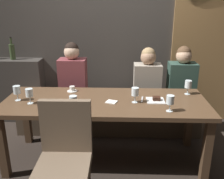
{
  "coord_description": "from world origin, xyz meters",
  "views": [
    {
      "loc": [
        0.17,
        -2.56,
        1.76
      ],
      "look_at": [
        0.07,
        0.07,
        0.84
      ],
      "focal_mm": 40.9,
      "sensor_mm": 36.0,
      "label": 1
    }
  ],
  "objects": [
    {
      "name": "ground",
      "position": [
        0.0,
        0.0,
        0.0
      ],
      "size": [
        9.0,
        9.0,
        0.0
      ],
      "primitive_type": "plane",
      "color": "black"
    },
    {
      "name": "dessert_plate",
      "position": [
        0.55,
        0.0,
        0.75
      ],
      "size": [
        0.19,
        0.19,
        0.05
      ],
      "color": "white",
      "rests_on": "dining_table"
    },
    {
      "name": "diner_bearded",
      "position": [
        0.52,
        0.71,
        0.8
      ],
      "size": [
        0.36,
        0.24,
        0.74
      ],
      "color": "#9E9384",
      "rests_on": "banquette_bench"
    },
    {
      "name": "wine_glass_center_back",
      "position": [
        -0.29,
        -0.31,
        0.85
      ],
      "size": [
        0.08,
        0.08,
        0.16
      ],
      "color": "silver",
      "rests_on": "dining_table"
    },
    {
      "name": "banquette_bench",
      "position": [
        0.0,
        0.7,
        0.23
      ],
      "size": [
        2.5,
        0.44,
        0.45
      ],
      "color": "#4A3C2E",
      "rests_on": "ground"
    },
    {
      "name": "folded_napkin",
      "position": [
        0.07,
        -0.05,
        0.74
      ],
      "size": [
        0.14,
        0.13,
        0.01
      ],
      "primitive_type": "cube",
      "rotation": [
        0.0,
        0.0,
        -0.35
      ],
      "color": "silver",
      "rests_on": "dining_table"
    },
    {
      "name": "espresso_cup",
      "position": [
        -0.41,
        0.28,
        0.77
      ],
      "size": [
        0.12,
        0.12,
        0.06
      ],
      "color": "white",
      "rests_on": "dining_table"
    },
    {
      "name": "diner_redhead",
      "position": [
        -0.47,
        0.7,
        0.83
      ],
      "size": [
        0.36,
        0.24,
        0.81
      ],
      "color": "brown",
      "rests_on": "banquette_bench"
    },
    {
      "name": "wine_glass_near_right",
      "position": [
        0.32,
        -0.05,
        0.86
      ],
      "size": [
        0.08,
        0.08,
        0.16
      ],
      "color": "silver",
      "rests_on": "dining_table"
    },
    {
      "name": "diner_far_end",
      "position": [
        0.98,
        0.7,
        0.81
      ],
      "size": [
        0.36,
        0.24,
        0.77
      ],
      "color": "#2D473D",
      "rests_on": "banquette_bench"
    },
    {
      "name": "back_counter",
      "position": [
        -1.55,
        1.04,
        0.47
      ],
      "size": [
        1.1,
        0.28,
        0.95
      ],
      "primitive_type": "cube",
      "color": "#38342F",
      "rests_on": "ground"
    },
    {
      "name": "wine_glass_near_left",
      "position": [
        -0.78,
        -0.12,
        0.86
      ],
      "size": [
        0.08,
        0.08,
        0.16
      ],
      "color": "silver",
      "rests_on": "dining_table"
    },
    {
      "name": "fork_on_table",
      "position": [
        0.4,
        0.03,
        0.74
      ],
      "size": [
        0.04,
        0.17,
        0.01
      ],
      "primitive_type": "cube",
      "rotation": [
        0.0,
        0.0,
        -0.13
      ],
      "color": "silver",
      "rests_on": "dining_table"
    },
    {
      "name": "dining_table",
      "position": [
        0.0,
        0.0,
        0.65
      ],
      "size": [
        2.2,
        0.84,
        0.74
      ],
      "color": "#493422",
      "rests_on": "ground"
    },
    {
      "name": "wine_glass_far_left",
      "position": [
        0.65,
        -0.26,
        0.86
      ],
      "size": [
        0.08,
        0.08,
        0.16
      ],
      "color": "silver",
      "rests_on": "dining_table"
    },
    {
      "name": "chair_near_side",
      "position": [
        -0.3,
        -0.72,
        0.56
      ],
      "size": [
        0.45,
        0.45,
        0.98
      ],
      "color": "brown",
      "rests_on": "ground"
    },
    {
      "name": "wine_glass_end_left",
      "position": [
        -0.94,
        -0.03,
        0.85
      ],
      "size": [
        0.08,
        0.08,
        0.16
      ],
      "color": "silver",
      "rests_on": "dining_table"
    },
    {
      "name": "wine_bottle_pale_label",
      "position": [
        -1.41,
        1.04,
        1.07
      ],
      "size": [
        0.08,
        0.08,
        0.33
      ],
      "color": "#384728",
      "rests_on": "back_counter"
    },
    {
      "name": "wine_glass_end_right",
      "position": [
        0.94,
        0.23,
        0.85
      ],
      "size": [
        0.08,
        0.08,
        0.16
      ],
      "color": "silver",
      "rests_on": "dining_table"
    },
    {
      "name": "arched_door",
      "position": [
        1.35,
        1.15,
        1.36
      ],
      "size": [
        0.9,
        0.05,
        2.55
      ],
      "color": "olive",
      "rests_on": "ground"
    },
    {
      "name": "back_wall_tiled",
      "position": [
        0.0,
        1.22,
        1.5
      ],
      "size": [
        6.0,
        0.12,
        3.0
      ],
      "primitive_type": "cube",
      "color": "#423D38",
      "rests_on": "ground"
    }
  ]
}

